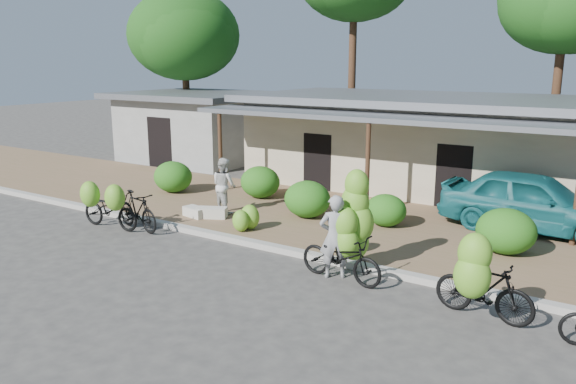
# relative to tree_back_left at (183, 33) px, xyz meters

# --- Properties ---
(ground) EXTENTS (100.00, 100.00, 0.00)m
(ground) POSITION_rel_tree_back_left_xyz_m (13.69, -13.11, -5.94)
(ground) COLOR #3D3B38
(ground) RESTS_ON ground
(sidewalk) EXTENTS (60.00, 6.00, 0.12)m
(sidewalk) POSITION_rel_tree_back_left_xyz_m (13.69, -8.11, -5.88)
(sidewalk) COLOR #825E46
(sidewalk) RESTS_ON ground
(curb) EXTENTS (60.00, 0.25, 0.15)m
(curb) POSITION_rel_tree_back_left_xyz_m (13.69, -11.11, -5.87)
(curb) COLOR #A8A399
(curb) RESTS_ON ground
(shop_main) EXTENTS (13.00, 8.50, 3.35)m
(shop_main) POSITION_rel_tree_back_left_xyz_m (13.69, -2.18, -4.22)
(shop_main) COLOR beige
(shop_main) RESTS_ON ground
(shop_grey) EXTENTS (7.00, 6.00, 3.15)m
(shop_grey) POSITION_rel_tree_back_left_xyz_m (2.69, -2.12, -4.33)
(shop_grey) COLOR #999994
(shop_grey) RESTS_ON ground
(tree_back_left) EXTENTS (5.73, 5.66, 8.10)m
(tree_back_left) POSITION_rel_tree_back_left_xyz_m (0.00, 0.00, 0.00)
(tree_back_left) COLOR #49301D
(tree_back_left) RESTS_ON ground
(hedge_0) EXTENTS (1.38, 1.24, 1.07)m
(hedge_0) POSITION_rel_tree_back_left_xyz_m (6.88, -8.14, -5.29)
(hedge_0) COLOR #2A5914
(hedge_0) RESTS_ON sidewalk
(hedge_1) EXTENTS (1.35, 1.22, 1.05)m
(hedge_1) POSITION_rel_tree_back_left_xyz_m (9.89, -7.17, -5.30)
(hedge_1) COLOR #2A5914
(hedge_1) RESTS_ON sidewalk
(hedge_2) EXTENTS (1.38, 1.24, 1.07)m
(hedge_2) POSITION_rel_tree_back_left_xyz_m (12.45, -8.39, -5.29)
(hedge_2) COLOR #2A5914
(hedge_2) RESTS_ON sidewalk
(hedge_3) EXTENTS (1.14, 1.03, 0.89)m
(hedge_3) POSITION_rel_tree_back_left_xyz_m (14.73, -7.99, -5.38)
(hedge_3) COLOR #2A5914
(hedge_3) RESTS_ON sidewalk
(hedge_4) EXTENTS (1.39, 1.25, 1.08)m
(hedge_4) POSITION_rel_tree_back_left_xyz_m (18.01, -8.56, -5.28)
(hedge_4) COLOR #2A5914
(hedge_4) RESTS_ON sidewalk
(bike_far_left) EXTENTS (2.03, 1.28, 1.46)m
(bike_far_left) POSITION_rel_tree_back_left_xyz_m (8.19, -12.05, -5.35)
(bike_far_left) COLOR black
(bike_far_left) RESTS_ON ground
(bike_left) EXTENTS (1.88, 1.31, 1.40)m
(bike_left) POSITION_rel_tree_back_left_xyz_m (8.95, -11.80, -5.32)
(bike_left) COLOR black
(bike_left) RESTS_ON ground
(bike_center) EXTENTS (2.02, 1.29, 2.34)m
(bike_center) POSITION_rel_tree_back_left_xyz_m (15.42, -11.68, -5.07)
(bike_center) COLOR black
(bike_center) RESTS_ON ground
(bike_right) EXTENTS (1.87, 1.27, 1.77)m
(bike_right) POSITION_rel_tree_back_left_xyz_m (18.38, -12.33, -5.20)
(bike_right) COLOR black
(bike_right) RESTS_ON ground
(loose_banana_a) EXTENTS (0.47, 0.40, 0.59)m
(loose_banana_a) POSITION_rel_tree_back_left_xyz_m (11.69, -10.58, -5.53)
(loose_banana_a) COLOR #80CA32
(loose_banana_a) RESTS_ON sidewalk
(loose_banana_b) EXTENTS (0.55, 0.46, 0.68)m
(loose_banana_b) POSITION_rel_tree_back_left_xyz_m (11.76, -10.27, -5.48)
(loose_banana_b) COLOR #80CA32
(loose_banana_b) RESTS_ON sidewalk
(loose_banana_c) EXTENTS (0.52, 0.44, 0.65)m
(loose_banana_c) POSITION_rel_tree_back_left_xyz_m (14.88, -10.47, -5.50)
(loose_banana_c) COLOR #80CA32
(loose_banana_c) RESTS_ON sidewalk
(sack_near) EXTENTS (0.94, 0.73, 0.30)m
(sack_near) POSITION_rel_tree_back_left_xyz_m (10.15, -9.95, -5.67)
(sack_near) COLOR silver
(sack_near) RESTS_ON sidewalk
(sack_far) EXTENTS (0.81, 0.51, 0.28)m
(sack_far) POSITION_rel_tree_back_left_xyz_m (9.66, -10.13, -5.68)
(sack_far) COLOR silver
(sack_far) RESTS_ON sidewalk
(vendor) EXTENTS (0.80, 0.74, 1.83)m
(vendor) POSITION_rel_tree_back_left_xyz_m (15.19, -11.84, -5.03)
(vendor) COLOR gray
(vendor) RESTS_ON ground
(bystander) EXTENTS (0.97, 0.85, 1.66)m
(bystander) POSITION_rel_tree_back_left_xyz_m (10.08, -9.27, -4.99)
(bystander) COLOR silver
(bystander) RESTS_ON sidewalk
(teal_van) EXTENTS (4.78, 2.04, 1.61)m
(teal_van) POSITION_rel_tree_back_left_xyz_m (18.17, -6.29, -5.02)
(teal_van) COLOR #176167
(teal_van) RESTS_ON sidewalk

